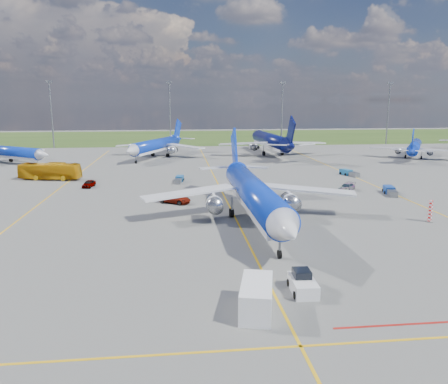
{
  "coord_description": "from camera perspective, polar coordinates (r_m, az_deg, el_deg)",
  "views": [
    {
      "loc": [
        -8.03,
        -45.89,
        16.27
      ],
      "look_at": [
        -1.72,
        11.79,
        4.0
      ],
      "focal_mm": 35.0,
      "sensor_mm": 36.0,
      "label": 1
    }
  ],
  "objects": [
    {
      "name": "main_airliner",
      "position": [
        59.87,
        3.9,
        -3.86
      ],
      "size": [
        33.24,
        43.32,
        11.24
      ],
      "primitive_type": null,
      "rotation": [
        0.0,
        0.0,
        0.01
      ],
      "color": "#0C2FB1",
      "rests_on": "ground"
    },
    {
      "name": "baggage_tug_c",
      "position": [
        88.67,
        -5.89,
        1.65
      ],
      "size": [
        1.99,
        5.07,
        1.11
      ],
      "rotation": [
        0.0,
        0.0,
        -0.14
      ],
      "color": "#17508A",
      "rests_on": "ground"
    },
    {
      "name": "warning_post",
      "position": [
        65.43,
        25.33,
        -2.28
      ],
      "size": [
        0.5,
        0.5,
        3.0
      ],
      "primitive_type": "cylinder",
      "color": "red",
      "rests_on": "ground"
    },
    {
      "name": "baggage_tug_w",
      "position": [
        82.08,
        20.87,
        0.13
      ],
      "size": [
        2.8,
        5.73,
        1.24
      ],
      "rotation": [
        0.0,
        0.0,
        -0.25
      ],
      "color": "navy",
      "rests_on": "ground"
    },
    {
      "name": "service_car_c",
      "position": [
        82.71,
        15.76,
        0.62
      ],
      "size": [
        4.52,
        4.7,
        1.35
      ],
      "primitive_type": "imported",
      "rotation": [
        0.0,
        0.0,
        -0.74
      ],
      "color": "#999999",
      "rests_on": "ground"
    },
    {
      "name": "grass_strip",
      "position": [
        196.73,
        -3.91,
        7.17
      ],
      "size": [
        400.0,
        80.0,
        0.01
      ],
      "primitive_type": "cube",
      "color": "#2D4719",
      "rests_on": "ground"
    },
    {
      "name": "pushback_tug",
      "position": [
        39.11,
        10.23,
        -11.67
      ],
      "size": [
        2.16,
        5.4,
        1.82
      ],
      "rotation": [
        0.0,
        0.0,
        -0.04
      ],
      "color": "silver",
      "rests_on": "ground"
    },
    {
      "name": "service_car_a",
      "position": [
        86.78,
        -17.24,
        1.05
      ],
      "size": [
        2.29,
        4.22,
        1.36
      ],
      "primitive_type": "imported",
      "rotation": [
        0.0,
        0.0,
        -0.18
      ],
      "color": "#999999",
      "rests_on": "ground"
    },
    {
      "name": "bg_jet_ne",
      "position": [
        137.14,
        23.52,
        4.14
      ],
      "size": [
        39.59,
        42.14,
        8.82
      ],
      "primitive_type": null,
      "rotation": [
        0.0,
        0.0,
        2.58
      ],
      "color": "#0C2FB1",
      "rests_on": "ground"
    },
    {
      "name": "bg_jet_nnw",
      "position": [
        127.74,
        -8.79,
        4.48
      ],
      "size": [
        41.78,
        46.79,
        10.09
      ],
      "primitive_type": null,
      "rotation": [
        0.0,
        0.0,
        -0.39
      ],
      "color": "#0C2FB1",
      "rests_on": "ground"
    },
    {
      "name": "bg_jet_n",
      "position": [
        134.92,
        6.07,
        4.95
      ],
      "size": [
        36.98,
        47.28,
        11.95
      ],
      "primitive_type": null,
      "rotation": [
        0.0,
        0.0,
        3.19
      ],
      "color": "#070D42",
      "rests_on": "ground"
    },
    {
      "name": "service_car_b",
      "position": [
        70.46,
        -6.4,
        -0.89
      ],
      "size": [
        5.63,
        4.72,
        1.43
      ],
      "primitive_type": "imported",
      "rotation": [
        0.0,
        0.0,
        1.02
      ],
      "color": "#999999",
      "rests_on": "ground"
    },
    {
      "name": "bg_jet_nw",
      "position": [
        127.08,
        -26.21,
        3.36
      ],
      "size": [
        41.59,
        39.67,
        8.67
      ],
      "primitive_type": null,
      "rotation": [
        0.0,
        0.0,
        0.96
      ],
      "color": "#0C2FB1",
      "rests_on": "ground"
    },
    {
      "name": "floodlight_masts",
      "position": [
        156.97,
        0.36,
        10.59
      ],
      "size": [
        202.2,
        0.5,
        22.7
      ],
      "color": "slate",
      "rests_on": "ground"
    },
    {
      "name": "ground",
      "position": [
        49.35,
        3.51,
        -7.34
      ],
      "size": [
        400.0,
        400.0,
        0.0
      ],
      "primitive_type": "plane",
      "color": "#595957",
      "rests_on": "ground"
    },
    {
      "name": "apron_bus",
      "position": [
        97.69,
        -21.79,
        2.55
      ],
      "size": [
        13.05,
        5.41,
        3.54
      ],
      "primitive_type": "imported",
      "rotation": [
        0.0,
        0.0,
        1.37
      ],
      "color": "#CD8E0C",
      "rests_on": "ground"
    },
    {
      "name": "baggage_tug_e",
      "position": [
        99.62,
        15.99,
        2.4
      ],
      "size": [
        2.91,
        5.52,
        1.2
      ],
      "rotation": [
        0.0,
        0.0,
        0.29
      ],
      "color": "#165787",
      "rests_on": "ground"
    },
    {
      "name": "service_van",
      "position": [
        35.09,
        4.26,
        -13.55
      ],
      "size": [
        3.57,
        5.83,
        2.39
      ],
      "primitive_type": "cube",
      "rotation": [
        0.0,
        0.0,
        -0.23
      ],
      "color": "white",
      "rests_on": "ground"
    },
    {
      "name": "taxiway_lines",
      "position": [
        75.81,
        0.11,
        -0.45
      ],
      "size": [
        60.25,
        160.0,
        0.02
      ],
      "color": "gold",
      "rests_on": "ground"
    }
  ]
}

